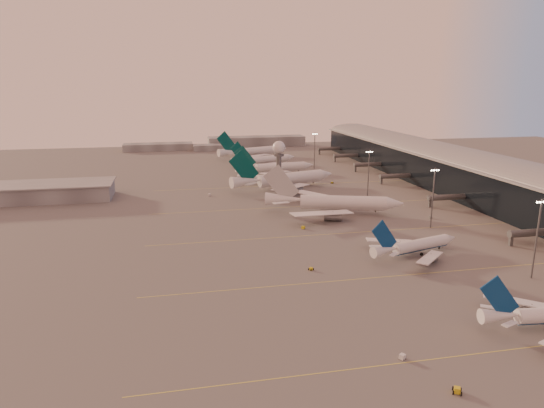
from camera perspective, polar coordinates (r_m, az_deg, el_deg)
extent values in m
plane|color=#595656|center=(141.71, 9.49, -10.43)|extent=(700.00, 700.00, 0.00)
cube|color=#D0C849|center=(129.32, 28.36, -14.57)|extent=(180.00, 0.25, 0.02)
cube|color=#D0C849|center=(162.40, 18.22, -7.70)|extent=(180.00, 0.25, 0.02)
cube|color=#D0C849|center=(200.19, 11.89, -3.15)|extent=(180.00, 0.25, 0.02)
cube|color=#D0C849|center=(240.47, 7.66, -0.06)|extent=(180.00, 0.25, 0.02)
cube|color=#D0C849|center=(286.87, 4.38, 2.34)|extent=(180.00, 0.25, 0.02)
cube|color=black|center=(282.22, 22.18, 2.99)|extent=(36.00, 360.00, 18.00)
cylinder|color=slate|center=(280.78, 22.35, 4.79)|extent=(10.08, 360.00, 10.08)
cube|color=slate|center=(280.76, 22.35, 4.83)|extent=(40.00, 362.00, 0.80)
cylinder|color=#4E5055|center=(204.23, 28.58, -2.96)|extent=(22.00, 2.80, 2.80)
cube|color=#4E5055|center=(198.64, 26.29, -3.83)|extent=(1.20, 1.20, 4.40)
cylinder|color=#4E5055|center=(249.42, 20.12, 0.77)|extent=(22.00, 2.80, 2.80)
cube|color=#4E5055|center=(244.86, 18.08, 0.14)|extent=(1.20, 1.20, 4.40)
cylinder|color=#4E5055|center=(297.30, 14.52, 3.22)|extent=(22.00, 2.80, 2.80)
cube|color=#4E5055|center=(293.49, 12.74, 2.73)|extent=(1.20, 1.20, 4.40)
cylinder|color=#4E5055|center=(334.87, 11.39, 4.58)|extent=(22.00, 2.80, 2.80)
cube|color=#4E5055|center=(331.49, 9.77, 4.16)|extent=(1.20, 1.20, 4.40)
cylinder|color=#4E5055|center=(373.38, 8.88, 5.66)|extent=(22.00, 2.80, 2.80)
cube|color=#4E5055|center=(370.35, 7.41, 5.28)|extent=(1.20, 1.20, 4.40)
cylinder|color=#4E5055|center=(410.70, 6.93, 6.48)|extent=(22.00, 2.80, 2.80)
cube|color=#4E5055|center=(407.95, 5.58, 6.14)|extent=(1.20, 1.20, 4.40)
cube|color=slate|center=(274.88, -26.58, 1.20)|extent=(80.00, 25.00, 8.00)
cube|color=slate|center=(274.08, -26.67, 2.05)|extent=(82.00, 27.00, 0.60)
cylinder|color=#4E5055|center=(250.12, 0.80, 3.20)|extent=(2.60, 2.60, 22.00)
cylinder|color=#4E5055|center=(248.20, 0.81, 5.80)|extent=(5.20, 5.20, 1.20)
sphere|color=silver|center=(247.66, 0.82, 6.70)|extent=(6.40, 6.40, 6.40)
cylinder|color=#4E5055|center=(247.21, 0.82, 7.55)|extent=(0.16, 0.16, 2.00)
cylinder|color=#4E5055|center=(166.57, 28.68, -3.67)|extent=(0.56, 0.56, 25.00)
cube|color=#4E5055|center=(163.67, 29.17, 0.34)|extent=(3.60, 0.25, 0.25)
sphere|color=#FFEABF|center=(162.78, 28.75, 0.18)|extent=(0.56, 0.56, 0.56)
sphere|color=#FFEABF|center=(163.42, 29.02, 0.20)|extent=(0.56, 0.56, 0.56)
sphere|color=#FFEABF|center=(164.07, 29.29, 0.22)|extent=(0.56, 0.56, 0.56)
cylinder|color=#4E5055|center=(208.11, 18.39, 0.64)|extent=(0.56, 0.56, 25.00)
cube|color=#4E5055|center=(205.80, 18.65, 3.89)|extent=(3.60, 0.25, 0.25)
sphere|color=#FFEABF|center=(205.11, 18.28, 3.78)|extent=(0.56, 0.56, 0.56)
sphere|color=#FFEABF|center=(205.61, 18.52, 3.78)|extent=(0.56, 0.56, 0.56)
sphere|color=#FFEABF|center=(206.11, 18.76, 3.79)|extent=(0.56, 0.56, 0.56)
sphere|color=#FFEABF|center=(206.62, 19.00, 3.79)|extent=(0.56, 0.56, 0.56)
cylinder|color=#4E5055|center=(254.06, 11.28, 3.44)|extent=(0.56, 0.56, 25.00)
cube|color=#4E5055|center=(252.17, 11.41, 6.12)|extent=(3.60, 0.25, 0.25)
sphere|color=#FFEABF|center=(251.64, 11.09, 6.03)|extent=(0.56, 0.56, 0.56)
sphere|color=#FFEABF|center=(252.03, 11.30, 6.03)|extent=(0.56, 0.56, 0.56)
sphere|color=#FFEABF|center=(252.42, 11.51, 6.03)|extent=(0.56, 0.56, 0.56)
sphere|color=#FFEABF|center=(252.81, 11.72, 6.03)|extent=(0.56, 0.56, 0.56)
cylinder|color=#4E5055|center=(337.06, 5.03, 6.24)|extent=(0.56, 0.56, 25.00)
cube|color=#4E5055|center=(335.64, 5.07, 8.27)|extent=(3.60, 0.25, 0.25)
sphere|color=#FFEABF|center=(335.25, 4.82, 8.20)|extent=(0.56, 0.56, 0.56)
sphere|color=#FFEABF|center=(335.53, 4.99, 8.20)|extent=(0.56, 0.56, 0.56)
sphere|color=#FFEABF|center=(335.82, 5.15, 8.21)|extent=(0.56, 0.56, 0.56)
sphere|color=#FFEABF|center=(336.11, 5.32, 8.21)|extent=(0.56, 0.56, 0.56)
cube|color=slate|center=(443.36, -13.23, 6.58)|extent=(60.00, 18.00, 6.00)
cube|color=slate|center=(459.67, -1.84, 7.38)|extent=(90.00, 20.00, 9.00)
cube|color=slate|center=(435.04, -6.61, 6.65)|extent=(40.00, 15.00, 5.00)
cone|color=silver|center=(131.27, 25.14, -12.01)|extent=(9.73, 4.78, 3.81)
cube|color=silver|center=(144.13, 26.82, -10.35)|extent=(15.50, 12.17, 1.20)
cylinder|color=slate|center=(144.59, 28.14, -11.19)|extent=(4.57, 2.92, 2.47)
cube|color=slate|center=(144.17, 28.19, -10.80)|extent=(0.33, 0.28, 1.52)
cube|color=navy|center=(129.14, 25.18, -10.15)|extent=(10.43, 1.46, 11.35)
cube|color=silver|center=(127.97, 26.15, -12.76)|extent=(4.62, 3.00, 0.25)
cube|color=silver|center=(134.58, 24.22, -11.21)|extent=(4.53, 3.68, 0.25)
cylinder|color=silver|center=(176.88, 17.15, -4.72)|extent=(23.32, 10.17, 3.94)
cylinder|color=navy|center=(177.16, 17.13, -4.99)|extent=(22.57, 8.98, 2.84)
cone|color=silver|center=(186.55, 20.18, -3.99)|extent=(5.39, 5.02, 3.94)
cone|color=silver|center=(165.98, 13.10, -5.51)|extent=(10.41, 6.46, 3.94)
cube|color=silver|center=(166.88, 18.07, -6.17)|extent=(14.72, 14.41, 1.24)
cylinder|color=slate|center=(170.90, 18.15, -6.34)|extent=(5.01, 3.70, 2.56)
cube|color=slate|center=(170.53, 18.17, -5.99)|extent=(0.37, 0.33, 1.58)
cube|color=silver|center=(179.98, 13.68, -4.39)|extent=(17.17, 7.26, 1.24)
cylinder|color=slate|center=(180.77, 14.80, -4.98)|extent=(5.01, 3.70, 2.56)
cube|color=slate|center=(180.41, 14.83, -4.64)|extent=(0.37, 0.33, 1.58)
cube|color=navy|center=(164.13, 13.07, -3.94)|extent=(10.49, 3.33, 11.74)
cube|color=silver|center=(162.84, 14.14, -5.92)|extent=(4.45, 4.24, 0.26)
cube|color=silver|center=(169.16, 12.13, -5.04)|extent=(4.70, 2.43, 0.26)
cylinder|color=black|center=(183.81, 19.05, -5.04)|extent=(0.52, 0.52, 1.04)
cylinder|color=black|center=(177.99, 16.15, -5.42)|extent=(1.24, 0.81, 1.14)
cylinder|color=black|center=(174.96, 17.18, -5.84)|extent=(1.24, 0.81, 1.14)
cylinder|color=silver|center=(222.85, 8.34, -0.11)|extent=(38.67, 17.49, 6.04)
cylinder|color=silver|center=(223.18, 8.33, -0.45)|extent=(37.42, 15.64, 4.35)
cone|color=silver|center=(225.07, 14.22, -0.26)|extent=(8.96, 8.03, 6.04)
cone|color=silver|center=(223.12, 1.30, 0.25)|extent=(17.28, 10.68, 6.04)
cube|color=silver|center=(207.35, 5.90, -1.42)|extent=(28.45, 11.30, 1.79)
cylinder|color=slate|center=(211.73, 7.15, -1.81)|extent=(8.32, 6.01, 3.93)
cube|color=slate|center=(211.36, 7.16, -1.45)|extent=(0.35, 0.32, 2.42)
cube|color=silver|center=(238.49, 5.93, 0.64)|extent=(23.99, 24.34, 1.79)
cylinder|color=slate|center=(235.44, 7.05, -0.18)|extent=(8.32, 6.01, 3.93)
cube|color=slate|center=(235.11, 7.06, 0.15)|extent=(0.35, 0.32, 2.42)
cube|color=#A2A5AA|center=(221.59, 1.10, 2.05)|extent=(16.06, 5.41, 17.93)
cube|color=silver|center=(215.88, 1.05, -0.18)|extent=(7.81, 3.86, 0.24)
cube|color=silver|center=(230.36, 1.37, 0.74)|extent=(7.35, 7.20, 0.24)
cylinder|color=black|center=(224.92, 12.05, -1.12)|extent=(0.49, 0.49, 0.97)
cylinder|color=black|center=(225.72, 7.50, -0.86)|extent=(1.17, 0.79, 1.07)
cylinder|color=black|center=(221.58, 7.53, -1.14)|extent=(1.17, 0.79, 1.07)
cylinder|color=silver|center=(274.80, 2.24, 2.81)|extent=(40.08, 17.53, 6.43)
cylinder|color=silver|center=(275.08, 2.24, 2.51)|extent=(38.80, 15.58, 4.63)
cone|color=silver|center=(287.41, 6.34, 3.24)|extent=(9.24, 8.37, 6.43)
cone|color=silver|center=(261.67, -3.12, 2.40)|extent=(17.87, 10.93, 6.43)
cube|color=silver|center=(255.99, 2.24, 1.71)|extent=(25.35, 25.10, 1.90)
cylinder|color=slate|center=(262.34, 2.72, 1.42)|extent=(8.59, 6.21, 4.18)
cube|color=slate|center=(262.01, 2.72, 1.74)|extent=(0.40, 0.36, 2.57)
cube|color=silver|center=(284.80, -1.19, 2.99)|extent=(29.72, 12.33, 1.90)
cylinder|color=slate|center=(284.10, 0.06, 2.42)|extent=(8.59, 6.21, 4.18)
cube|color=slate|center=(283.80, 0.06, 2.72)|extent=(0.40, 0.36, 2.57)
cube|color=#043E3C|center=(259.87, -3.31, 4.05)|extent=(17.08, 5.42, 19.04)
cube|color=silver|center=(254.70, -2.43, 2.12)|extent=(7.65, 7.36, 0.28)
cube|color=silver|center=(268.40, -3.88, 2.73)|extent=(8.09, 4.12, 0.28)
cylinder|color=black|center=(283.45, 4.88, 2.30)|extent=(0.55, 0.55, 1.11)
cylinder|color=black|center=(276.08, 1.40, 2.04)|extent=(1.33, 0.88, 1.22)
cylinder|color=black|center=(271.95, 1.91, 1.84)|extent=(1.33, 0.88, 1.22)
cylinder|color=silver|center=(317.78, 1.02, 4.22)|extent=(33.22, 8.62, 5.30)
cylinder|color=silver|center=(317.99, 1.02, 4.01)|extent=(32.42, 7.08, 3.82)
cone|color=silver|center=(324.48, 4.32, 4.39)|extent=(6.87, 5.92, 5.30)
cone|color=silver|center=(311.13, -3.06, 4.11)|extent=(14.25, 6.68, 5.30)
cube|color=silver|center=(302.54, 0.40, 3.54)|extent=(22.89, 17.88, 1.57)
cylinder|color=slate|center=(307.23, 0.93, 3.28)|extent=(6.68, 4.08, 3.44)
cube|color=slate|center=(307.00, 0.93, 3.51)|extent=(0.30, 0.26, 2.12)
cube|color=silver|center=(328.52, -1.09, 4.38)|extent=(24.18, 14.11, 1.57)
cylinder|color=slate|center=(326.97, -0.25, 3.95)|extent=(6.68, 4.08, 3.44)
cube|color=slate|center=(326.75, -0.25, 4.16)|extent=(0.30, 0.26, 2.12)
cube|color=#043E3C|center=(309.92, -3.20, 5.25)|extent=(14.53, 1.81, 15.68)
cube|color=silver|center=(304.99, -2.80, 3.93)|extent=(6.66, 5.38, 0.23)
cube|color=silver|center=(317.12, -3.39, 4.32)|extent=(6.79, 4.43, 0.23)
cylinder|color=black|center=(322.50, 3.13, 3.75)|extent=(0.46, 0.46, 0.91)
cylinder|color=black|center=(319.42, 0.46, 3.68)|extent=(1.05, 0.56, 1.00)
cylinder|color=black|center=(315.66, 0.68, 3.55)|extent=(1.05, 0.56, 1.00)
cylinder|color=silver|center=(350.19, -0.42, 5.13)|extent=(31.82, 15.42, 5.15)
cylinder|color=silver|center=(350.37, -0.42, 4.94)|extent=(30.74, 13.85, 3.71)
cone|color=silver|center=(360.15, 2.20, 5.37)|extent=(7.53, 6.90, 5.15)
cone|color=silver|center=(339.25, -3.72, 4.91)|extent=(14.33, 9.29, 5.15)
cube|color=silver|center=(334.98, -0.40, 4.56)|extent=(19.66, 20.68, 1.52)
cylinder|color=slate|center=(339.99, -0.11, 4.34)|extent=(6.94, 5.20, 3.35)
cube|color=slate|center=(339.79, -0.11, 4.54)|extent=(0.32, 0.30, 2.06)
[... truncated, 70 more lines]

